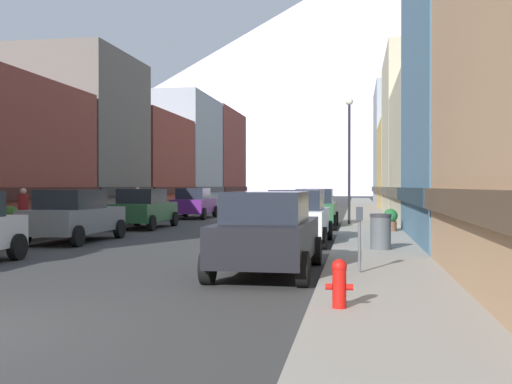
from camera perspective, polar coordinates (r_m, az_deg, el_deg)
name	(u,v)px	position (r m, az deg, el deg)	size (l,w,h in m)	color
sidewalk_left	(186,212)	(43.34, -6.58, -1.87)	(2.50, 100.00, 0.15)	gray
sidewalk_right	(365,213)	(41.66, 10.20, -1.97)	(2.50, 100.00, 0.15)	gray
storefront_left_2	(71,140)	(37.73, -16.97, 4.71)	(7.36, 8.08, 9.63)	#66605B
storefront_left_3	(120,165)	(46.83, -12.63, 2.47)	(9.07, 10.39, 7.23)	brown
storefront_left_4	(161,154)	(56.94, -8.87, 3.56)	(9.63, 10.35, 10.12)	#99A5B2
storefront_left_5	(196,159)	(68.20, -5.65, 3.11)	(9.37, 12.51, 10.25)	brown
storefront_right_1	(511,73)	(21.69, 22.81, 10.29)	(6.54, 10.02, 11.53)	slate
storefront_right_2	(485,157)	(31.30, 20.72, 3.07)	(8.92, 9.58, 6.85)	beige
storefront_right_3	(436,137)	(41.12, 16.52, 4.96)	(6.78, 9.99, 10.50)	beige
storefront_right_4	(429,168)	(51.76, 15.98, 2.21)	(8.47, 10.45, 7.10)	#D8B259
storefront_right_5	(405,148)	(63.03, 13.84, 4.03)	(6.33, 12.09, 11.85)	#99A5B2
car_left_1	(74,216)	(21.55, -16.73, -2.13)	(2.12, 4.43, 1.78)	slate
car_left_2	(143,208)	(27.83, -10.52, -1.52)	(2.08, 4.41, 1.78)	#265933
car_left_3	(194,203)	(36.03, -5.84, -1.04)	(2.21, 4.47, 1.78)	#591E72
car_right_0	(268,232)	(13.12, 1.11, -3.82)	(2.11, 4.42, 1.78)	black
car_right_1	(298,217)	(19.92, 3.97, -2.33)	(2.10, 4.42, 1.78)	silver
car_right_2	(315,208)	(27.93, 5.54, -1.50)	(2.09, 4.41, 1.78)	#265933
fire_hydrant_near	(339,282)	(8.87, 7.83, -8.36)	(0.40, 0.22, 0.70)	red
parking_meter_near	(359,230)	(12.47, 9.69, -3.53)	(0.14, 0.10, 1.33)	#595960
trash_bin_right	(381,231)	(17.16, 11.62, -3.65)	(0.59, 0.59, 0.98)	#4C5156
potted_plant_0	(10,217)	(24.31, -22.08, -2.22)	(0.68, 0.68, 1.01)	#4C4C51
potted_plant_1	(391,219)	(24.26, 12.52, -2.52)	(0.55, 0.55, 0.87)	brown
potted_plant_2	(71,215)	(28.53, -17.01, -2.04)	(0.60, 0.60, 0.89)	gray
pedestrian_0	(23,213)	(23.58, -21.01, -1.85)	(0.36, 0.36, 1.68)	maroon
pedestrian_1	(137,204)	(34.11, -11.07, -1.08)	(0.36, 0.36, 1.70)	navy
streetlamp_right	(349,141)	(28.49, 8.75, 4.74)	(0.36, 0.36, 5.86)	black
mountain_backdrop	(356,80)	(270.55, 9.34, 10.32)	(299.41, 299.41, 95.69)	silver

